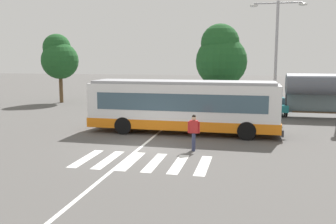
{
  "coord_description": "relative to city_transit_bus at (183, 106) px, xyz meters",
  "views": [
    {
      "loc": [
        4.98,
        -17.29,
        4.34
      ],
      "look_at": [
        0.5,
        3.44,
        1.3
      ],
      "focal_mm": 40.04,
      "sensor_mm": 36.0,
      "label": 1
    }
  ],
  "objects": [
    {
      "name": "crosswalk_painted_stripes",
      "position": [
        -0.59,
        -6.53,
        -1.58
      ],
      "size": [
        5.6,
        2.94,
        0.01
      ],
      "color": "silver",
      "rests_on": "ground_plane"
    },
    {
      "name": "twin_arm_street_lamp",
      "position": [
        5.51,
        6.14,
        3.51
      ],
      "size": [
        3.85,
        0.32,
        8.26
      ],
      "color": "#939399",
      "rests_on": "ground_plane"
    },
    {
      "name": "parked_car_white",
      "position": [
        0.09,
        8.78,
        -0.82
      ],
      "size": [
        2.26,
        4.66,
        1.35
      ],
      "color": "black",
      "rests_on": "ground_plane"
    },
    {
      "name": "ground_plane",
      "position": [
        -1.28,
        -4.06,
        -1.59
      ],
      "size": [
        160.0,
        160.0,
        0.0
      ],
      "primitive_type": "plane",
      "color": "#514F4C"
    },
    {
      "name": "parked_car_silver",
      "position": [
        -2.6,
        9.32,
        -0.82
      ],
      "size": [
        2.13,
        4.61,
        1.35
      ],
      "color": "black",
      "rests_on": "ground_plane"
    },
    {
      "name": "parked_car_black",
      "position": [
        2.7,
        8.65,
        -0.82
      ],
      "size": [
        2.05,
        4.59,
        1.35
      ],
      "color": "black",
      "rests_on": "ground_plane"
    },
    {
      "name": "bus_stop_shelter",
      "position": [
        8.75,
        7.32,
        0.83
      ],
      "size": [
        4.76,
        1.54,
        3.25
      ],
      "color": "#28282B",
      "rests_on": "ground_plane"
    },
    {
      "name": "parked_car_blue",
      "position": [
        -5.22,
        9.04,
        -0.82
      ],
      "size": [
        2.11,
        4.61,
        1.35
      ],
      "color": "black",
      "rests_on": "ground_plane"
    },
    {
      "name": "lane_center_line",
      "position": [
        -1.42,
        -2.06,
        -1.58
      ],
      "size": [
        0.16,
        24.0,
        0.01
      ],
      "primitive_type": "cube",
      "color": "silver",
      "rests_on": "ground_plane"
    },
    {
      "name": "parked_car_teal",
      "position": [
        5.6,
        9.14,
        -0.82
      ],
      "size": [
        2.05,
        4.59,
        1.35
      ],
      "color": "black",
      "rests_on": "ground_plane"
    },
    {
      "name": "background_tree_left",
      "position": [
        -14.54,
        12.57,
        2.89
      ],
      "size": [
        3.59,
        3.59,
        6.73
      ],
      "color": "brown",
      "rests_on": "ground_plane"
    },
    {
      "name": "city_transit_bus",
      "position": [
        0.0,
        0.0,
        0.0
      ],
      "size": [
        11.14,
        2.75,
        3.06
      ],
      "color": "black",
      "rests_on": "ground_plane"
    },
    {
      "name": "pedestrian_crossing_street",
      "position": [
        1.23,
        -4.11,
        -0.62
      ],
      "size": [
        0.58,
        0.41,
        1.72
      ],
      "color": "#333856",
      "rests_on": "ground_plane"
    },
    {
      "name": "background_tree_right",
      "position": [
        1.04,
        14.81,
        2.98
      ],
      "size": [
        4.87,
        4.87,
        7.6
      ],
      "color": "brown",
      "rests_on": "ground_plane"
    }
  ]
}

